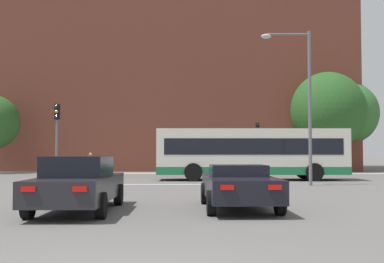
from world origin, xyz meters
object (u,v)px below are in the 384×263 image
Objects in this scene: bus_crossing_lead at (251,153)px; pedestrian_waiting at (210,160)px; pedestrian_walking_east at (90,161)px; traffic_light_near_left at (57,130)px; street_lamp_junction at (301,90)px; pedestrian_walking_west at (299,160)px; car_roadster_right at (238,186)px; traffic_light_far_right at (258,139)px; car_saloon_left at (79,183)px.

bus_crossing_lead is 6.38× the size of pedestrian_waiting.
traffic_light_near_left is at bearing -133.29° from pedestrian_walking_east.
street_lamp_junction reaches higher than pedestrian_walking_west.
traffic_light_near_left is 2.60× the size of pedestrian_walking_east.
pedestrian_walking_west reaches higher than car_roadster_right.
pedestrian_walking_east is (-12.67, 0.92, -1.67)m from traffic_light_far_right.
bus_crossing_lead is at bearing 112.36° from street_lamp_junction.
car_roadster_right is at bearing -53.44° from traffic_light_near_left.
pedestrian_waiting is at bearing -52.79° from pedestrian_walking_east.
car_saloon_left is 3.15× the size of pedestrian_walking_east.
car_roadster_right is 23.58m from pedestrian_walking_west.
traffic_light_far_right reaches higher than pedestrian_walking_west.
pedestrian_waiting is at bearing 106.74° from street_lamp_junction.
pedestrian_walking_west is at bearing -28.77° from bus_crossing_lead.
car_saloon_left is at bearing -109.46° from traffic_light_far_right.
traffic_light_near_left is 2.42× the size of pedestrian_waiting.
pedestrian_waiting is (8.31, 11.36, -1.76)m from traffic_light_near_left.
pedestrian_waiting is at bearing 13.52° from bus_crossing_lead.
traffic_light_far_right is 16.43m from traffic_light_near_left.
car_saloon_left is 1.30× the size of traffic_light_far_right.
pedestrian_walking_east is 0.94× the size of pedestrian_walking_west.
pedestrian_waiting is (0.16, 22.36, 0.33)m from car_roadster_right.
bus_crossing_lead reaches higher than car_roadster_right.
bus_crossing_lead reaches higher than pedestrian_walking_east.
traffic_light_far_right is at bearing -10.65° from bus_crossing_lead.
pedestrian_waiting is (-3.56, 0.00, -1.59)m from traffic_light_far_right.
bus_crossing_lead is 2.82× the size of traffic_light_far_right.
car_saloon_left is at bearing 155.91° from bus_crossing_lead.
traffic_light_near_left is 12.45m from pedestrian_walking_east.
traffic_light_near_left is (-8.15, 10.99, 2.09)m from car_roadster_right.
car_roadster_right is 2.73× the size of pedestrian_waiting.
traffic_light_far_right is (3.72, 22.36, 1.93)m from car_roadster_right.
traffic_light_far_right is at bearing -51.18° from pedestrian_walking_east.
traffic_light_near_left is at bearing -143.40° from pedestrian_walking_west.
car_roadster_right is 22.36m from pedestrian_waiting.
bus_crossing_lead is 6.41× the size of pedestrian_walking_west.
traffic_light_near_left is at bearing 106.54° from bus_crossing_lead.
pedestrian_waiting is at bearing 88.05° from car_roadster_right.
pedestrian_waiting is at bearing 53.81° from traffic_light_near_left.
bus_crossing_lead is 10.82m from traffic_light_near_left.
traffic_light_far_right reaches higher than car_roadster_right.
street_lamp_junction is at bearing -103.25° from pedestrian_walking_west.
traffic_light_far_right is 3.51m from pedestrian_walking_west.
bus_crossing_lead is (6.52, 14.59, 0.80)m from car_saloon_left.
pedestrian_waiting is (-2.00, 8.30, -0.57)m from bus_crossing_lead.
street_lamp_junction is at bearing -93.68° from pedestrian_walking_east.
pedestrian_walking_west reaches higher than car_saloon_left.
traffic_light_near_left is at bearing 125.02° from car_roadster_right.
pedestrian_walking_east is (-12.97, 13.75, -3.67)m from street_lamp_junction.
car_roadster_right is 0.43× the size of bus_crossing_lead.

